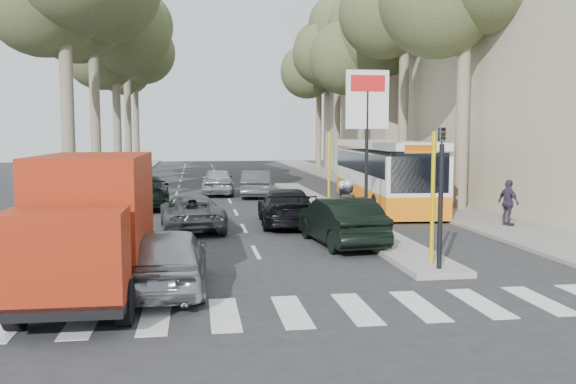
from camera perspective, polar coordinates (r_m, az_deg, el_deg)
name	(u,v)px	position (r m, az deg, el deg)	size (l,w,h in m)	color
ground	(298,266)	(16.01, 0.93, -6.94)	(120.00, 120.00, 0.00)	#28282B
sidewalk_right	(361,183)	(42.08, 6.82, 0.89)	(3.20, 70.00, 0.12)	gray
median_left	(117,182)	(43.88, -15.69, 0.91)	(2.40, 64.00, 0.12)	gray
traffic_island	(329,209)	(27.27, 3.82, -1.58)	(1.50, 26.00, 0.16)	gray
building_near	(575,17)	(33.32, 25.30, 14.61)	(11.00, 18.00, 18.00)	#B3AB8E
building_far	(413,78)	(52.82, 11.62, 10.38)	(11.00, 20.00, 16.00)	#B7A88E
billboard	(367,126)	(21.24, 7.40, 6.16)	(1.50, 12.10, 5.60)	yellow
traffic_light_island	(441,174)	(15.13, 14.15, 1.68)	(0.16, 0.41, 3.60)	black
tree_l_c	(117,36)	(44.32, -15.72, 13.89)	(7.40, 7.20, 13.71)	#6B604C
tree_l_d	(128,30)	(52.45, -14.78, 14.49)	(7.40, 7.20, 15.66)	#6B604C
tree_l_e	(136,55)	(60.21, -14.03, 12.33)	(7.40, 7.20, 14.49)	#6B604C
tree_r_c	(364,42)	(43.57, 7.13, 13.74)	(7.40, 7.20, 13.32)	#6B604C
tree_r_d	(339,39)	(51.46, 4.77, 14.05)	(7.40, 7.20, 14.88)	#6B604C
tree_r_e	(320,59)	(59.14, 3.02, 12.28)	(7.40, 7.20, 14.10)	#6B604C
silver_hatchback	(168,258)	(13.71, -11.15, -6.12)	(1.69, 4.20, 1.43)	#A6A9AE
dark_hatchback	(340,221)	(18.95, 4.89, -2.72)	(1.57, 4.50, 1.48)	black
queue_car_a	(191,212)	(22.10, -9.03, -1.87)	(2.09, 4.54, 1.26)	#4C4E53
queue_car_b	(286,207)	(22.83, -0.20, -1.39)	(1.97, 4.84, 1.40)	black
queue_car_c	(218,181)	(34.28, -6.60, 0.98)	(1.77, 4.40, 1.50)	#AFB1B8
queue_car_d	(257,184)	(33.03, -2.96, 0.78)	(1.50, 4.31, 1.42)	#53565B
queue_car_e	(146,192)	(28.83, -13.17, 0.02)	(2.11, 5.20, 1.51)	black
red_truck	(90,223)	(13.42, -18.01, -2.79)	(2.23, 5.64, 2.99)	black
city_bus	(383,171)	(29.20, 8.92, 1.91)	(3.41, 11.96, 3.11)	orange
motorcycle	(345,213)	(19.41, 5.34, -2.01)	(0.91, 2.37, 2.01)	black
pedestrian_near	(508,203)	(23.34, 19.93, -0.95)	(0.98, 0.48, 1.67)	#372E45
pedestrian_far	(435,185)	(30.82, 13.63, 0.64)	(1.01, 0.45, 1.57)	#706654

